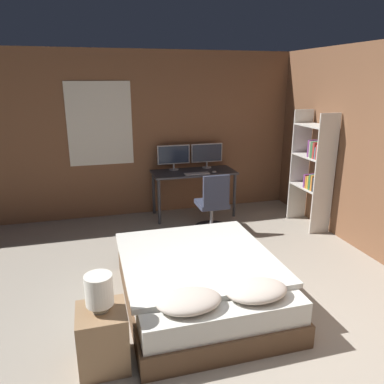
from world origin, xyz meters
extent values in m
plane|color=#9E9384|center=(0.00, 0.00, 0.00)|extent=(20.00, 20.00, 0.00)
cube|color=brown|center=(0.00, 4.04, 1.35)|extent=(12.00, 0.06, 2.70)
cube|color=silver|center=(-1.20, 4.00, 1.56)|extent=(1.01, 0.01, 1.32)
cube|color=black|center=(-1.20, 4.01, 1.56)|extent=(0.93, 0.01, 1.24)
cube|color=brown|center=(-0.40, 1.12, 0.11)|extent=(1.50, 1.90, 0.22)
cube|color=silver|center=(-0.40, 1.12, 0.33)|extent=(1.44, 1.84, 0.22)
cube|color=silver|center=(-0.40, 1.23, 0.46)|extent=(1.54, 1.60, 0.05)
ellipsoid|color=beige|center=(-0.70, 0.42, 0.50)|extent=(0.55, 0.38, 0.13)
ellipsoid|color=beige|center=(-0.10, 0.42, 0.50)|extent=(0.55, 0.38, 0.13)
cube|color=#997551|center=(-1.41, 0.46, 0.25)|extent=(0.39, 0.40, 0.51)
cylinder|color=gray|center=(-1.41, 0.46, 0.51)|extent=(0.12, 0.12, 0.01)
cylinder|color=gray|center=(-1.41, 0.46, 0.55)|extent=(0.02, 0.02, 0.05)
cylinder|color=silver|center=(-1.41, 0.46, 0.69)|extent=(0.22, 0.22, 0.25)
cube|color=#38383D|center=(0.25, 3.67, 0.75)|extent=(1.38, 0.61, 0.03)
cylinder|color=#2D2D33|center=(-0.39, 3.41, 0.37)|extent=(0.05, 0.05, 0.74)
cylinder|color=#2D2D33|center=(0.89, 3.41, 0.37)|extent=(0.05, 0.05, 0.74)
cylinder|color=#2D2D33|center=(-0.39, 3.92, 0.37)|extent=(0.05, 0.05, 0.74)
cylinder|color=#2D2D33|center=(0.89, 3.92, 0.37)|extent=(0.05, 0.05, 0.74)
cylinder|color=#B7B7BC|center=(-0.04, 3.87, 0.77)|extent=(0.16, 0.16, 0.01)
cylinder|color=#B7B7BC|center=(-0.04, 3.87, 0.83)|extent=(0.03, 0.03, 0.09)
cube|color=#B7B7BC|center=(-0.04, 3.87, 1.03)|extent=(0.55, 0.03, 0.32)
cube|color=#232D42|center=(-0.04, 3.86, 1.03)|extent=(0.52, 0.00, 0.29)
cylinder|color=#B7B7BC|center=(0.54, 3.87, 0.77)|extent=(0.16, 0.16, 0.01)
cylinder|color=#B7B7BC|center=(0.54, 3.87, 0.83)|extent=(0.03, 0.03, 0.09)
cube|color=#B7B7BC|center=(0.54, 3.87, 1.03)|extent=(0.55, 0.03, 0.32)
cube|color=#232D42|center=(0.54, 3.86, 1.03)|extent=(0.52, 0.00, 0.29)
cube|color=#B7B7BC|center=(0.25, 3.47, 0.78)|extent=(0.41, 0.13, 0.02)
ellipsoid|color=#B7B7BC|center=(0.54, 3.47, 0.79)|extent=(0.07, 0.05, 0.04)
cylinder|color=black|center=(0.35, 2.99, 0.02)|extent=(0.52, 0.52, 0.04)
cylinder|color=gray|center=(0.35, 2.99, 0.21)|extent=(0.05, 0.05, 0.34)
cube|color=#33384C|center=(0.35, 2.99, 0.41)|extent=(0.44, 0.44, 0.07)
cube|color=#33384C|center=(0.35, 2.79, 0.68)|extent=(0.40, 0.05, 0.46)
cube|color=beige|center=(1.88, 2.40, 0.90)|extent=(0.33, 0.02, 1.79)
cube|color=beige|center=(1.88, 3.08, 0.90)|extent=(0.33, 0.02, 1.79)
cube|color=beige|center=(1.88, 2.74, 0.63)|extent=(0.33, 0.66, 0.02)
cube|color=beige|center=(1.88, 2.74, 1.11)|extent=(0.33, 0.66, 0.02)
cube|color=beige|center=(1.88, 2.74, 1.58)|extent=(0.33, 0.66, 0.02)
cube|color=teal|center=(1.88, 2.44, 0.76)|extent=(0.27, 0.03, 0.24)
cube|color=#28282D|center=(1.88, 2.47, 0.75)|extent=(0.27, 0.03, 0.21)
cube|color=orange|center=(1.88, 2.52, 0.76)|extent=(0.27, 0.04, 0.24)
cube|color=#337042|center=(1.88, 2.57, 0.76)|extent=(0.27, 0.04, 0.24)
cube|color=gold|center=(1.88, 2.62, 0.74)|extent=(0.27, 0.04, 0.20)
cube|color=orange|center=(1.88, 2.67, 0.73)|extent=(0.27, 0.03, 0.19)
cube|color=#7A387F|center=(1.88, 2.71, 0.74)|extent=(0.27, 0.04, 0.21)
cube|color=#7A387F|center=(1.88, 2.43, 1.23)|extent=(0.27, 0.02, 0.20)
cube|color=#B2332D|center=(1.88, 2.47, 1.23)|extent=(0.27, 0.03, 0.21)
cube|color=teal|center=(1.88, 2.50, 1.21)|extent=(0.27, 0.02, 0.18)
cube|color=#B2332D|center=(1.88, 2.55, 1.24)|extent=(0.27, 0.04, 0.24)
cube|color=#337042|center=(1.88, 2.59, 1.25)|extent=(0.27, 0.04, 0.25)
cube|color=#BCB29E|center=(1.88, 2.64, 1.24)|extent=(0.27, 0.03, 0.24)
cube|color=#7A387F|center=(1.88, 2.68, 1.25)|extent=(0.27, 0.03, 0.25)
camera|label=1|loc=(-1.40, -2.17, 2.25)|focal=35.00mm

